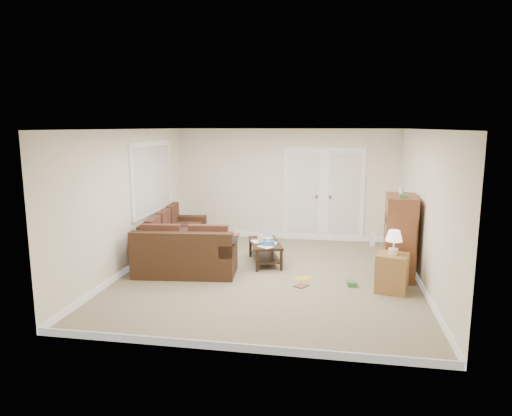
% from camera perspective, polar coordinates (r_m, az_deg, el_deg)
% --- Properties ---
extents(floor, '(5.50, 5.50, 0.00)m').
position_cam_1_polar(floor, '(7.98, 1.57, -8.44)').
color(floor, gray).
rests_on(floor, ground).
extents(ceiling, '(5.00, 5.50, 0.02)m').
position_cam_1_polar(ceiling, '(7.56, 1.66, 9.82)').
color(ceiling, white).
rests_on(ceiling, wall_back).
extents(wall_left, '(0.02, 5.50, 2.50)m').
position_cam_1_polar(wall_left, '(8.39, -15.55, 0.91)').
color(wall_left, white).
rests_on(wall_left, floor).
extents(wall_right, '(0.02, 5.50, 2.50)m').
position_cam_1_polar(wall_right, '(7.74, 20.28, -0.11)').
color(wall_right, white).
rests_on(wall_right, floor).
extents(wall_back, '(5.00, 0.02, 2.50)m').
position_cam_1_polar(wall_back, '(10.37, 3.75, 2.96)').
color(wall_back, white).
rests_on(wall_back, floor).
extents(wall_front, '(5.00, 0.02, 2.50)m').
position_cam_1_polar(wall_front, '(5.02, -2.80, -4.77)').
color(wall_front, white).
rests_on(wall_front, floor).
extents(baseboards, '(5.00, 5.50, 0.10)m').
position_cam_1_polar(baseboards, '(7.96, 1.57, -8.10)').
color(baseboards, silver).
rests_on(baseboards, floor).
extents(french_doors, '(1.80, 0.05, 2.13)m').
position_cam_1_polar(french_doors, '(10.32, 8.42, 1.63)').
color(french_doors, silver).
rests_on(french_doors, floor).
extents(window_left, '(0.05, 1.92, 1.42)m').
position_cam_1_polar(window_left, '(9.24, -12.81, 3.73)').
color(window_left, silver).
rests_on(window_left, wall_left).
extents(sectional_sofa, '(2.03, 2.72, 0.82)m').
position_cam_1_polar(sectional_sofa, '(8.73, -9.52, -4.76)').
color(sectional_sofa, '#3E2718').
rests_on(sectional_sofa, floor).
extents(coffee_table, '(0.80, 1.13, 0.70)m').
position_cam_1_polar(coffee_table, '(8.61, 1.14, -5.45)').
color(coffee_table, black).
rests_on(coffee_table, floor).
extents(tv_armoire, '(0.54, 0.91, 1.51)m').
position_cam_1_polar(tv_armoire, '(8.11, 17.52, -3.39)').
color(tv_armoire, brown).
rests_on(tv_armoire, floor).
extents(side_cabinet, '(0.56, 0.56, 0.98)m').
position_cam_1_polar(side_cabinet, '(7.46, 16.67, -7.39)').
color(side_cabinet, '#9F6F3A').
rests_on(side_cabinet, floor).
extents(space_heater, '(0.11, 0.09, 0.28)m').
position_cam_1_polar(space_heater, '(10.19, 14.36, -3.83)').
color(space_heater, white).
rests_on(space_heater, floor).
extents(floor_magazine, '(0.35, 0.33, 0.01)m').
position_cam_1_polar(floor_magazine, '(7.89, 5.92, -8.69)').
color(floor_magazine, gold).
rests_on(floor_magazine, floor).
extents(floor_greenbox, '(0.17, 0.21, 0.08)m').
position_cam_1_polar(floor_greenbox, '(7.65, 11.87, -9.20)').
color(floor_greenbox, '#397E3D').
rests_on(floor_greenbox, floor).
extents(floor_book, '(0.26, 0.28, 0.02)m').
position_cam_1_polar(floor_book, '(7.55, 5.16, -9.50)').
color(floor_book, brown).
rests_on(floor_book, floor).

